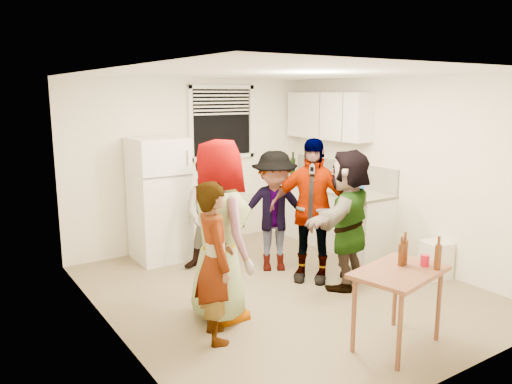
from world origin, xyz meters
TOP-DOWN VIEW (x-y plane):
  - room at (0.00, 0.00)m, footprint 4.00×4.50m
  - window at (0.45, 2.21)m, footprint 1.12×0.10m
  - refrigerator at (-0.75, 1.88)m, footprint 0.70×0.70m
  - counter_lower at (1.70, 1.15)m, footprint 0.60×2.20m
  - countertop at (1.70, 1.15)m, footprint 0.64×2.22m
  - backsplash at (1.99, 1.15)m, footprint 0.03×2.20m
  - upper_cabinets at (1.83, 1.35)m, footprint 0.34×1.60m
  - kettle at (1.65, 1.45)m, footprint 0.31×0.27m
  - paper_towel at (1.68, 1.16)m, footprint 0.11×0.11m
  - wine_bottle at (1.75, 2.11)m, footprint 0.08×0.08m
  - beer_bottle_counter at (1.60, 0.73)m, footprint 0.05×0.05m
  - blue_cup at (1.62, 0.39)m, footprint 0.09×0.09m
  - picture_frame at (1.92, 1.75)m, footprint 0.02×0.17m
  - trash_bin at (1.85, -0.72)m, footprint 0.38×0.38m
  - serving_table at (0.07, -1.64)m, footprint 0.98×0.76m
  - beer_bottle_table at (0.16, -1.58)m, footprint 0.05×0.05m
  - red_cup at (0.34, -1.70)m, footprint 0.08×0.08m
  - guest_grey at (-0.98, -0.22)m, footprint 1.87×0.95m
  - guest_stripe at (-1.24, -0.60)m, footprint 1.61×0.93m
  - guest_back_left at (-0.38, 1.09)m, footprint 1.46×1.62m
  - guest_back_right at (0.32, 0.64)m, footprint 1.66×1.87m
  - guest_black at (0.49, 0.10)m, footprint 2.02×1.94m
  - guest_orange at (0.73, -0.30)m, footprint 2.12×2.17m

SIDE VIEW (x-z plane):
  - room at x=0.00m, z-range -1.25..1.25m
  - serving_table at x=0.07m, z-range -0.37..0.37m
  - guest_grey at x=-0.98m, z-range -0.29..0.29m
  - guest_stripe at x=-1.24m, z-range -0.18..0.18m
  - guest_back_left at x=-0.38m, z-range -0.28..0.28m
  - guest_back_right at x=0.32m, z-range -0.29..0.29m
  - guest_black at x=0.49m, z-range -0.22..0.22m
  - guest_orange at x=0.73m, z-range -0.25..0.25m
  - trash_bin at x=1.85m, z-range 0.02..0.48m
  - counter_lower at x=1.70m, z-range 0.00..0.86m
  - beer_bottle_table at x=0.16m, z-range 0.63..0.84m
  - red_cup at x=0.34m, z-range 0.68..0.79m
  - refrigerator at x=-0.75m, z-range 0.00..1.70m
  - countertop at x=1.70m, z-range 0.86..0.90m
  - beer_bottle_counter at x=1.60m, z-range 0.80..1.00m
  - kettle at x=1.65m, z-range 0.79..1.01m
  - paper_towel at x=1.68m, z-range 0.78..1.02m
  - wine_bottle at x=1.75m, z-range 0.74..1.06m
  - blue_cup at x=1.62m, z-range 0.84..0.96m
  - picture_frame at x=1.92m, z-range 0.90..1.05m
  - backsplash at x=1.99m, z-range 0.90..1.26m
  - window at x=0.45m, z-range 1.32..2.38m
  - upper_cabinets at x=1.83m, z-range 1.60..2.30m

